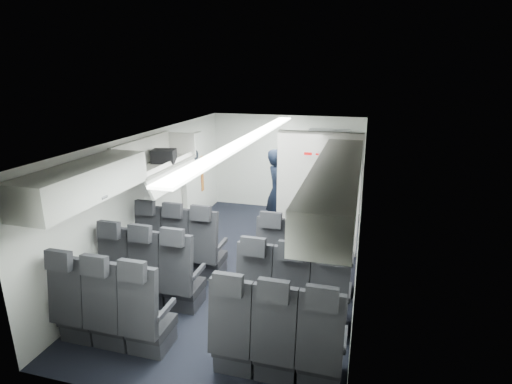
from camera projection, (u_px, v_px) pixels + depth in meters
The scene contains 14 objects.
cabin_shell at pixel (249, 201), 6.28m from camera, with size 3.41×6.01×2.16m.
seat_row_front at pixel (240, 257), 6.00m from camera, with size 3.33×0.56×1.24m.
seat_row_mid at pixel (219, 287), 5.17m from camera, with size 3.33×0.56×1.24m.
seat_row_rear at pixel (190, 328), 4.34m from camera, with size 3.33×0.56×1.24m.
overhead_bin_left_rear at pixel (83, 182), 4.58m from camera, with size 0.53×1.80×0.40m.
overhead_bin_left_front_open at pixel (156, 161), 6.24m from camera, with size 0.64×1.70×0.72m.
overhead_bin_right_rear at pixel (330, 203), 3.87m from camera, with size 0.53×1.80×0.40m.
overhead_bin_right_front at pixel (342, 164), 5.48m from camera, with size 0.53×1.70×0.40m.
bulkhead_partition at pixel (318, 194), 6.79m from camera, with size 1.40×0.15×2.13m.
galley_unit at pixel (327, 174), 8.60m from camera, with size 0.85×0.52×1.90m.
boarding_door at pixel (194, 179), 8.18m from camera, with size 0.12×1.27×1.86m.
flight_attendant at pixel (277, 192), 7.72m from camera, with size 0.61×0.40×1.68m, color black.
carry_on_bag at pixel (164, 156), 6.33m from camera, with size 0.36×0.25×0.22m, color black.
papers at pixel (286, 181), 7.55m from camera, with size 0.18×0.02×0.13m, color white.
Camera 1 is at (1.68, -5.73, 3.09)m, focal length 28.00 mm.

